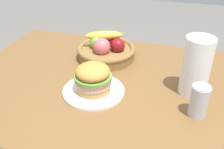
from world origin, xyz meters
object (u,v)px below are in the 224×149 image
(soda_can, at_px, (199,101))
(fruit_basket, at_px, (106,49))
(sandwich, at_px, (93,78))
(paper_towel_roll, at_px, (196,67))
(plate, at_px, (94,91))

(soda_can, relative_size, fruit_basket, 0.43)
(sandwich, distance_m, paper_towel_roll, 0.40)
(soda_can, xyz_separation_m, paper_towel_roll, (-0.02, 0.14, 0.06))
(plate, bearing_deg, fruit_basket, 97.40)
(plate, relative_size, fruit_basket, 0.87)
(plate, relative_size, sandwich, 1.67)
(soda_can, height_order, fruit_basket, fruit_basket)
(plate, distance_m, fruit_basket, 0.31)
(plate, relative_size, paper_towel_roll, 1.05)
(paper_towel_roll, bearing_deg, fruit_basket, 155.72)
(soda_can, bearing_deg, fruit_basket, 143.11)
(fruit_basket, bearing_deg, paper_towel_roll, -24.28)
(fruit_basket, distance_m, paper_towel_roll, 0.47)
(sandwich, distance_m, fruit_basket, 0.31)
(fruit_basket, xyz_separation_m, paper_towel_roll, (0.42, -0.19, 0.07))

